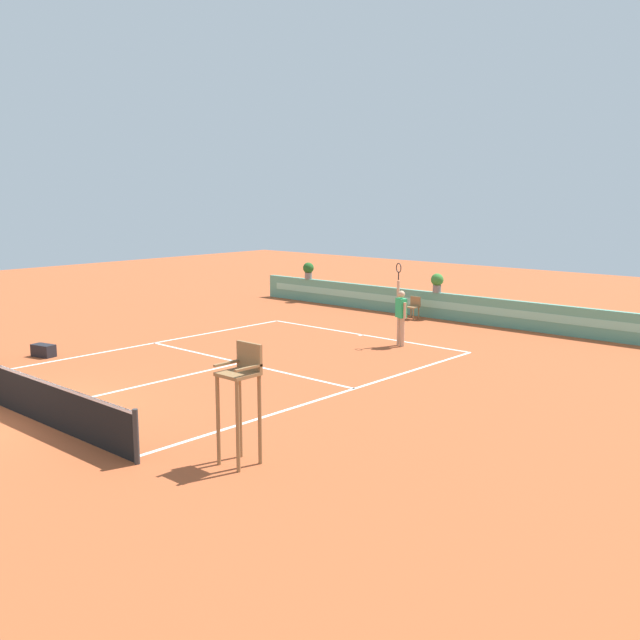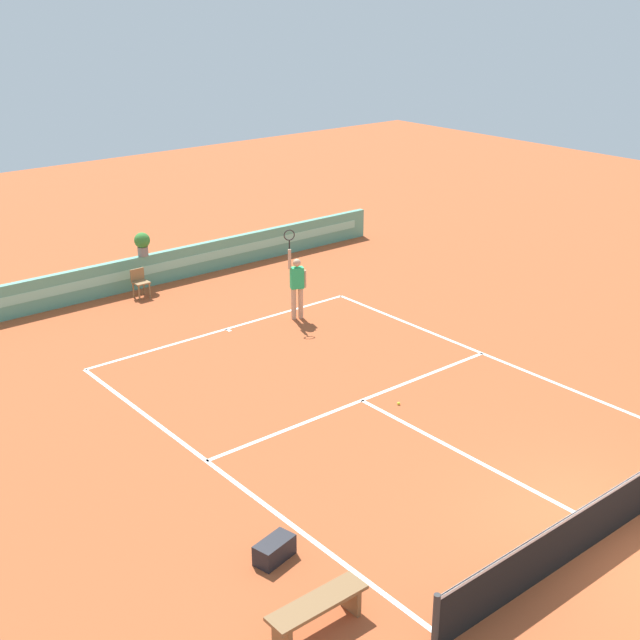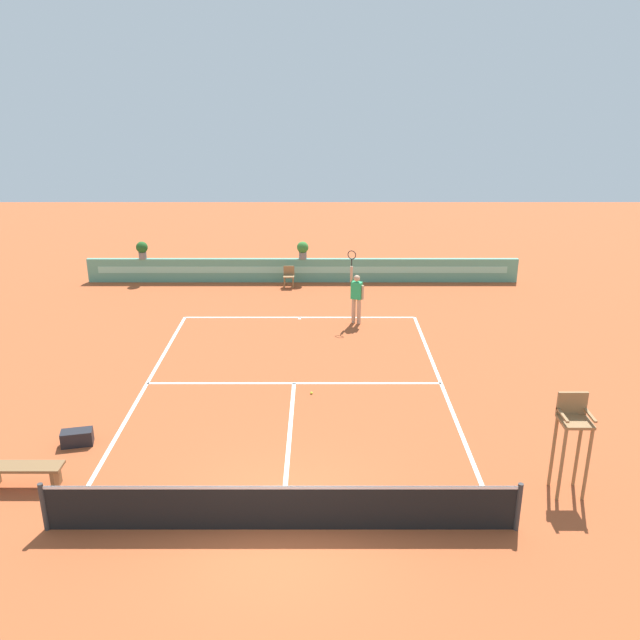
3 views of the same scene
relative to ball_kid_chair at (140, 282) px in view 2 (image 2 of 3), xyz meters
name	(u,v)px [view 2 (image 2 of 3)]	position (x,y,z in m)	size (l,w,h in m)	color
ground_plane	(374,407)	(0.55, -9.66, -0.48)	(60.00, 60.00, 0.00)	#A84C28
court_lines	(352,395)	(0.55, -8.94, -0.47)	(8.32, 11.94, 0.01)	white
net	(616,507)	(0.55, -15.66, 0.03)	(8.92, 0.10, 1.00)	#333333
back_wall_barrier	(144,271)	(0.55, 0.73, 0.02)	(18.00, 0.21, 1.00)	#599E84
ball_kid_chair	(140,282)	(0.00, 0.00, 0.00)	(0.44, 0.44, 0.85)	olive
bench_courtside	(317,608)	(-4.84, -14.26, -0.10)	(1.60, 0.44, 0.51)	brown
gear_bag	(274,550)	(-4.35, -12.57, -0.30)	(0.70, 0.36, 0.36)	black
tennis_player	(297,283)	(2.53, -4.36, 0.57)	(0.58, 0.35, 2.58)	tan
tennis_ball_near_baseline	(399,403)	(1.04, -9.94, -0.44)	(0.07, 0.07, 0.07)	#CCE033
potted_plant_centre	(142,243)	(0.56, 0.73, 0.93)	(0.48, 0.48, 0.72)	gray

